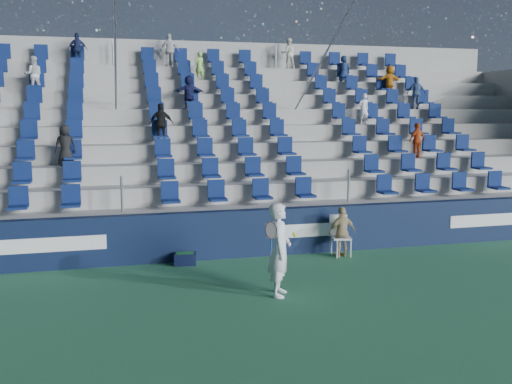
# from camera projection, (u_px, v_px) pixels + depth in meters

# --- Properties ---
(ground) EXTENTS (70.00, 70.00, 0.00)m
(ground) POSITION_uv_depth(u_px,v_px,m) (281.00, 295.00, 11.51)
(ground) COLOR #307149
(ground) RESTS_ON ground
(sponsor_wall) EXTENTS (24.00, 0.32, 1.20)m
(sponsor_wall) POSITION_uv_depth(u_px,v_px,m) (245.00, 233.00, 14.44)
(sponsor_wall) COLOR #0F1A38
(sponsor_wall) RESTS_ON ground
(grandstand) EXTENTS (24.00, 8.17, 6.63)m
(grandstand) POSITION_uv_depth(u_px,v_px,m) (210.00, 156.00, 19.09)
(grandstand) COLOR #A2A29D
(grandstand) RESTS_ON ground
(tennis_player) EXTENTS (0.74, 0.81, 1.89)m
(tennis_player) POSITION_uv_depth(u_px,v_px,m) (280.00, 249.00, 11.38)
(tennis_player) COLOR silver
(tennis_player) RESTS_ON ground
(line_judge_chair) EXTENTS (0.54, 0.56, 1.04)m
(line_judge_chair) POSITION_uv_depth(u_px,v_px,m) (340.00, 232.00, 14.56)
(line_judge_chair) COLOR white
(line_judge_chair) RESTS_ON ground
(line_judge) EXTENTS (0.79, 0.41, 1.29)m
(line_judge) POSITION_uv_depth(u_px,v_px,m) (342.00, 232.00, 14.40)
(line_judge) COLOR tan
(line_judge) RESTS_ON ground
(ball_bin) EXTENTS (0.56, 0.41, 0.29)m
(ball_bin) POSITION_uv_depth(u_px,v_px,m) (185.00, 258.00, 13.73)
(ball_bin) COLOR black
(ball_bin) RESTS_ON ground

